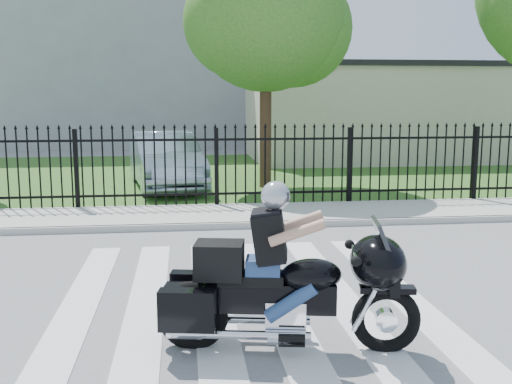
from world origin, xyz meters
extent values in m
plane|color=slate|center=(0.00, 0.00, 0.00)|extent=(120.00, 120.00, 0.00)
cube|color=#ADAAA3|center=(0.00, 5.00, 0.06)|extent=(40.00, 2.00, 0.12)
cube|color=#ADAAA3|center=(0.00, 4.00, 0.06)|extent=(40.00, 0.12, 0.12)
cube|color=#32591E|center=(0.00, 12.00, 0.01)|extent=(40.00, 12.00, 0.02)
cube|color=black|center=(0.00, 6.00, 0.35)|extent=(26.00, 0.04, 0.05)
cube|color=black|center=(0.00, 6.00, 1.55)|extent=(26.00, 0.04, 0.05)
cylinder|color=#382316|center=(1.50, 9.00, 2.08)|extent=(0.32, 0.32, 4.16)
sphere|color=#28651D|center=(1.50, 9.00, 4.68)|extent=(4.20, 4.20, 4.20)
cube|color=beige|center=(7.00, 16.00, 1.75)|extent=(10.00, 6.00, 3.50)
cube|color=black|center=(7.00, 16.00, 3.60)|extent=(10.20, 6.20, 0.20)
cube|color=#95989D|center=(-3.00, 26.00, 6.00)|extent=(15.00, 10.00, 12.00)
torus|color=black|center=(1.23, -1.67, 0.32)|extent=(0.69, 0.25, 0.68)
torus|color=black|center=(-0.66, -1.33, 0.32)|extent=(0.73, 0.27, 0.72)
cube|color=black|center=(0.12, -1.47, 0.54)|extent=(1.30, 0.46, 0.30)
ellipsoid|color=black|center=(0.50, -1.54, 0.77)|extent=(0.67, 0.50, 0.32)
cube|color=black|center=(-0.08, -1.43, 0.73)|extent=(0.69, 0.42, 0.10)
cube|color=silver|center=(0.26, -1.49, 0.37)|extent=(0.44, 0.36, 0.30)
ellipsoid|color=black|center=(1.13, -1.65, 0.91)|extent=(0.65, 0.79, 0.53)
cube|color=black|center=(-0.39, -1.38, 0.91)|extent=(0.53, 0.45, 0.35)
cube|color=navy|center=(0.04, -1.45, 0.85)|extent=(0.38, 0.35, 0.18)
sphere|color=#B5B9BD|center=(0.15, -1.47, 1.56)|extent=(0.29, 0.29, 0.29)
imported|color=#8FA2B4|center=(-1.19, 9.19, 0.77)|extent=(2.30, 4.76, 1.50)
camera|label=1|loc=(-0.72, -7.08, 2.51)|focal=42.00mm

